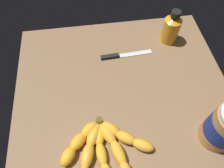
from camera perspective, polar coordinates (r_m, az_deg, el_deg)
ground_plane at (r=72.54cm, az=3.08°, el=-2.99°), size 73.96×69.09×4.42cm
banana_bunch at (r=61.47cm, az=-2.59°, el=-17.46°), size 28.25×21.39×3.60cm
honey_bottle at (r=84.15cm, az=16.20°, el=14.77°), size 6.42×6.42×13.82cm
butter_knife at (r=79.37cm, az=2.74°, el=8.05°), size 20.04×2.64×1.20cm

